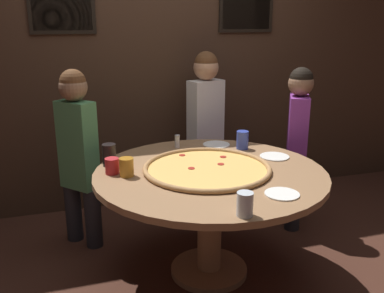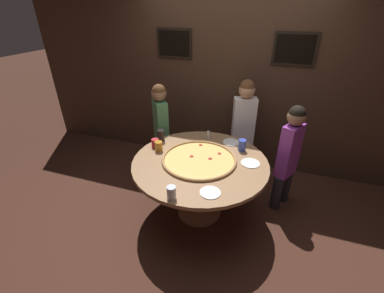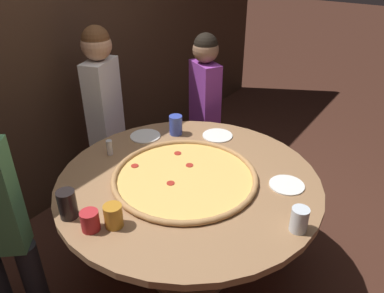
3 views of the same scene
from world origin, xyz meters
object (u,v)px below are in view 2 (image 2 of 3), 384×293
(drink_cup_by_shaker, at_px, (155,143))
(dining_table, at_px, (200,172))
(drink_cup_near_right, at_px, (159,146))
(diner_far_left, at_px, (243,124))
(diner_side_right, at_px, (161,125))
(white_plate_left_side, at_px, (231,142))
(diner_centre_back, at_px, (289,153))
(drink_cup_beside_pizza, at_px, (242,145))
(white_plate_beside_cup, at_px, (210,193))
(drink_cup_centre_back, at_px, (161,136))
(condiment_shaker, at_px, (208,135))
(white_plate_right_side, at_px, (250,163))
(drink_cup_front_edge, at_px, (171,193))
(giant_pizza, at_px, (199,159))

(drink_cup_by_shaker, bearing_deg, dining_table, -12.41)
(drink_cup_near_right, height_order, diner_far_left, diner_far_left)
(diner_side_right, bearing_deg, white_plate_left_side, -139.28)
(diner_centre_back, bearing_deg, drink_cup_beside_pizza, -50.91)
(drink_cup_near_right, xyz_separation_m, white_plate_beside_cup, (0.77, -0.55, -0.05))
(drink_cup_near_right, height_order, diner_centre_back, diner_centre_back)
(drink_cup_centre_back, bearing_deg, diner_side_right, 115.15)
(condiment_shaker, distance_m, diner_centre_back, 0.98)
(white_plate_beside_cup, xyz_separation_m, white_plate_left_side, (-0.01, 1.01, 0.00))
(white_plate_beside_cup, height_order, diner_centre_back, diner_centre_back)
(white_plate_beside_cup, bearing_deg, condiment_shaker, 106.58)
(drink_cup_by_shaker, distance_m, white_plate_right_side, 1.13)
(drink_cup_beside_pizza, xyz_separation_m, drink_cup_centre_back, (-0.99, -0.09, 0.01))
(drink_cup_beside_pizza, relative_size, drink_cup_by_shaker, 1.35)
(drink_cup_beside_pizza, height_order, diner_far_left, diner_far_left)
(drink_cup_front_edge, distance_m, white_plate_right_side, 0.98)
(white_plate_right_side, distance_m, diner_centre_back, 0.53)
(drink_cup_front_edge, xyz_separation_m, condiment_shaker, (-0.01, 1.22, -0.01))
(white_plate_beside_cup, bearing_deg, drink_cup_near_right, 144.58)
(diner_centre_back, bearing_deg, diner_far_left, -101.87)
(drink_cup_centre_back, relative_size, drink_cup_near_right, 1.27)
(dining_table, bearing_deg, drink_cup_near_right, 173.32)
(drink_cup_by_shaker, relative_size, white_plate_left_side, 0.49)
(white_plate_left_side, distance_m, diner_far_left, 0.47)
(drink_cup_beside_pizza, xyz_separation_m, drink_cup_near_right, (-0.91, -0.32, -0.01))
(drink_cup_centre_back, bearing_deg, drink_cup_beside_pizza, 5.25)
(condiment_shaker, bearing_deg, diner_side_right, 170.23)
(drink_cup_beside_pizza, height_order, drink_cup_front_edge, drink_cup_beside_pizza)
(drink_cup_near_right, relative_size, diner_far_left, 0.08)
(diner_far_left, bearing_deg, drink_cup_near_right, 30.53)
(diner_side_right, distance_m, diner_centre_back, 1.71)
(drink_cup_beside_pizza, bearing_deg, diner_centre_back, 11.18)
(giant_pizza, bearing_deg, drink_cup_near_right, 174.76)
(drink_cup_centre_back, xyz_separation_m, white_plate_left_side, (0.84, 0.24, -0.07))
(drink_cup_by_shaker, distance_m, white_plate_beside_cup, 1.05)
(drink_cup_beside_pizza, distance_m, white_plate_beside_cup, 0.88)
(dining_table, distance_m, drink_cup_front_edge, 0.70)
(diner_centre_back, bearing_deg, condiment_shaker, -66.19)
(drink_cup_by_shaker, xyz_separation_m, diner_far_left, (0.91, 0.85, 0.01))
(drink_cup_beside_pizza, relative_size, drink_cup_centre_back, 0.92)
(drink_cup_centre_back, bearing_deg, drink_cup_near_right, -71.50)
(drink_cup_by_shaker, bearing_deg, condiment_shaker, 38.08)
(drink_cup_beside_pizza, xyz_separation_m, diner_side_right, (-1.17, 0.30, -0.05))
(diner_centre_back, bearing_deg, drink_cup_front_edge, -12.41)
(white_plate_left_side, height_order, diner_centre_back, diner_centre_back)
(drink_cup_front_edge, height_order, white_plate_beside_cup, drink_cup_front_edge)
(giant_pizza, height_order, diner_side_right, diner_side_right)
(giant_pizza, xyz_separation_m, drink_cup_front_edge, (-0.04, -0.68, 0.05))
(drink_cup_beside_pizza, height_order, white_plate_beside_cup, drink_cup_beside_pizza)
(drink_cup_beside_pizza, xyz_separation_m, drink_cup_front_edge, (-0.45, -1.04, -0.01))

